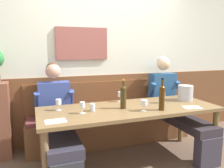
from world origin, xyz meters
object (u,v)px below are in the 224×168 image
person_center_right_seat (174,103)px  wine_glass_center_front (120,95)px  ice_bucket (185,93)px  wine_glass_mid_right (144,103)px  wine_glass_left_end (58,102)px  wine_bottle_clear_water (123,96)px  wine_glass_near_bucket (163,96)px  wine_glass_by_bottle (82,105)px  person_center_left_seat (57,117)px  water_tumbler_right (92,107)px  dining_table (130,113)px  wine_bottle_amber_mid (162,97)px  wall_bench (112,125)px

person_center_right_seat → wine_glass_center_front: person_center_right_seat is taller
ice_bucket → wine_glass_mid_right: ice_bucket is taller
wine_glass_left_end → wine_bottle_clear_water: bearing=-13.4°
wine_glass_near_bucket → wine_glass_by_bottle: 1.12m
person_center_right_seat → person_center_left_seat: bearing=-179.8°
wine_bottle_clear_water → wine_glass_mid_right: size_ratio=2.75×
wine_glass_mid_right → water_tumbler_right: 0.60m
dining_table → ice_bucket: (0.89, 0.09, 0.18)m
wine_glass_mid_right → wine_glass_by_bottle: same height
ice_bucket → wine_bottle_amber_mid: 0.68m
wall_bench → wine_bottle_clear_water: bearing=-97.9°
wine_bottle_clear_water → ice_bucket: bearing=6.1°
ice_bucket → wine_glass_near_bucket: size_ratio=1.49×
wine_glass_by_bottle → wine_bottle_amber_mid: bearing=-11.3°
wine_bottle_amber_mid → water_tumbler_right: wine_bottle_amber_mid is taller
wall_bench → ice_bucket: bearing=-32.6°
person_center_right_seat → wine_glass_left_end: bearing=-175.3°
person_center_right_seat → wine_glass_by_bottle: person_center_right_seat is taller
dining_table → wall_bench: bearing=90.0°
wall_bench → person_center_right_seat: 1.01m
dining_table → person_center_left_seat: size_ratio=1.75×
wall_bench → wine_glass_by_bottle: size_ratio=19.07×
person_center_left_seat → wine_glass_left_end: bearing=-87.2°
person_center_right_seat → wine_glass_left_end: 1.73m
person_center_left_seat → wine_glass_mid_right: bearing=-27.8°
ice_bucket → wine_glass_near_bucket: ice_bucket is taller
wine_glass_left_end → wine_glass_center_front: bearing=10.6°
person_center_right_seat → wine_glass_center_front: (-0.87, 0.02, 0.19)m
dining_table → wine_glass_center_front: (0.00, 0.32, 0.17)m
person_center_right_seat → ice_bucket: 0.29m
person_center_left_seat → wine_glass_left_end: (0.01, -0.13, 0.21)m
wine_bottle_amber_mid → wine_glass_left_end: size_ratio=2.85×
wine_glass_mid_right → water_tumbler_right: size_ratio=1.51×
wall_bench → wine_glass_center_front: (0.00, -0.34, 0.54)m
wine_glass_center_front → water_tumbler_right: wine_glass_center_front is taller
wall_bench → wine_glass_mid_right: bearing=-84.0°
wall_bench → water_tumbler_right: bearing=-125.8°
ice_bucket → wine_glass_mid_right: 0.85m
wine_glass_near_bucket → wine_glass_center_front: (-0.50, 0.26, -0.00)m
wall_bench → wine_bottle_clear_water: wine_bottle_clear_water is taller
wine_glass_center_front → person_center_left_seat: bearing=-178.4°
person_center_right_seat → wine_glass_mid_right: (-0.78, -0.50, 0.19)m
wine_bottle_clear_water → dining_table: bearing=8.1°
wine_glass_by_bottle → wine_glass_left_end: size_ratio=0.97×
person_center_right_seat → wine_bottle_amber_mid: size_ratio=3.44×
ice_bucket → wine_glass_center_front: (-0.89, 0.23, -0.01)m
dining_table → wine_glass_left_end: wine_glass_left_end is taller
wine_glass_by_bottle → person_center_right_seat: bearing=13.6°
wine_bottle_amber_mid → water_tumbler_right: 0.82m
wine_bottle_amber_mid → wine_bottle_clear_water: bearing=150.9°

